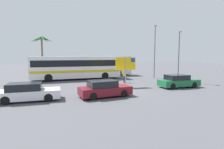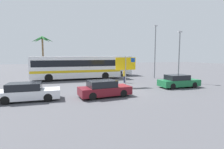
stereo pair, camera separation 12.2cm
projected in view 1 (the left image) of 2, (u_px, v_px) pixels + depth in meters
name	position (u px, v px, depth m)	size (l,w,h in m)	color
ground	(116.00, 92.00, 16.12)	(120.00, 120.00, 0.00)	#4C4C51
bus_front_coach	(77.00, 67.00, 24.32)	(11.93, 2.47, 3.17)	white
bus_rear_coach	(95.00, 65.00, 28.47)	(11.93, 2.47, 3.17)	white
ferry_sign	(126.00, 65.00, 18.60)	(2.20, 0.18, 3.20)	gray
car_white	(28.00, 92.00, 12.91)	(4.43, 1.78, 1.32)	silver
car_maroon	(104.00, 89.00, 14.24)	(4.28, 2.12, 1.32)	maroon
car_green	(178.00, 81.00, 18.40)	(4.21, 1.72, 1.32)	#196638
pedestrian_crossing_lot	(124.00, 75.00, 21.49)	(0.32, 0.32, 1.63)	#1E2347
lamp_post_left_side	(179.00, 54.00, 21.72)	(0.56, 0.20, 6.24)	slate
lamp_post_right_side	(155.00, 50.00, 25.56)	(0.56, 0.20, 7.60)	slate
palm_tree_seaside	(42.00, 43.00, 33.35)	(4.12, 3.95, 6.95)	brown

